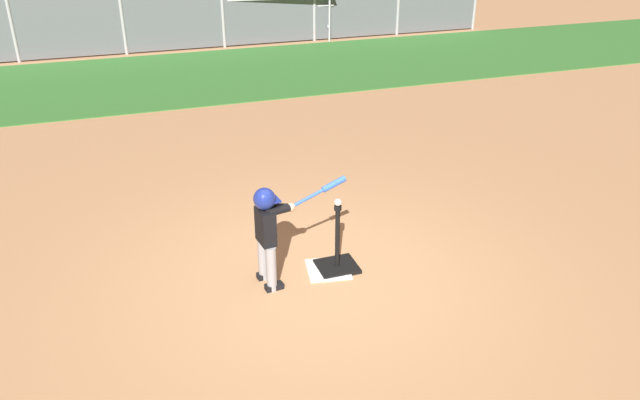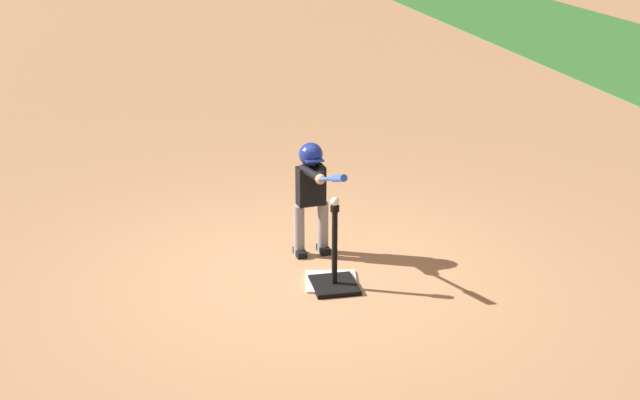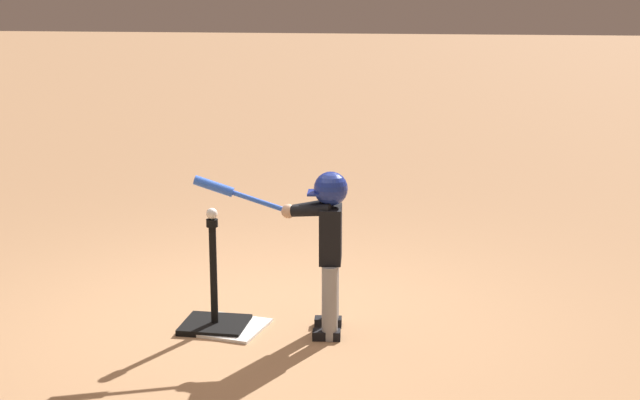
# 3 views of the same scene
# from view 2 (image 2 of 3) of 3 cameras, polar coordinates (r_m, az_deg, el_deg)

# --- Properties ---
(ground_plane) EXTENTS (90.00, 90.00, 0.00)m
(ground_plane) POSITION_cam_2_polar(r_m,az_deg,el_deg) (7.88, -0.48, -4.95)
(ground_plane) COLOR #AD7F56
(home_plate) EXTENTS (0.51, 0.51, 0.02)m
(home_plate) POSITION_cam_2_polar(r_m,az_deg,el_deg) (7.77, 0.73, -5.22)
(home_plate) COLOR white
(home_plate) RESTS_ON ground_plane
(batting_tee) EXTENTS (0.42, 0.38, 0.75)m
(batting_tee) POSITION_cam_2_polar(r_m,az_deg,el_deg) (7.64, 0.93, -4.86)
(batting_tee) COLOR black
(batting_tee) RESTS_ON ground_plane
(batter_child) EXTENTS (0.98, 0.35, 1.08)m
(batter_child) POSITION_cam_2_polar(r_m,az_deg,el_deg) (8.09, -0.50, 0.91)
(batter_child) COLOR gray
(batter_child) RESTS_ON ground_plane
(baseball) EXTENTS (0.07, 0.07, 0.07)m
(baseball) POSITION_cam_2_polar(r_m,az_deg,el_deg) (7.39, 0.96, -0.10)
(baseball) COLOR white
(baseball) RESTS_ON batting_tee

